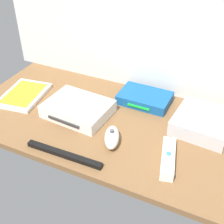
# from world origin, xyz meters

# --- Properties ---
(ground_plane) EXTENTS (1.00, 0.48, 0.02)m
(ground_plane) POSITION_xyz_m (0.00, 0.00, -0.01)
(ground_plane) COLOR brown
(ground_plane) RESTS_ON ground
(back_wall) EXTENTS (1.10, 0.01, 0.64)m
(back_wall) POSITION_xyz_m (0.00, 0.25, 0.32)
(back_wall) COLOR silver
(back_wall) RESTS_ON ground
(game_console) EXTENTS (0.22, 0.18, 0.04)m
(game_console) POSITION_xyz_m (-0.12, -0.01, 0.02)
(game_console) COLOR white
(game_console) RESTS_ON ground_plane
(mini_computer) EXTENTS (0.18, 0.18, 0.05)m
(mini_computer) POSITION_xyz_m (0.27, 0.09, 0.03)
(mini_computer) COLOR silver
(mini_computer) RESTS_ON ground_plane
(game_case) EXTENTS (0.16, 0.21, 0.02)m
(game_case) POSITION_xyz_m (-0.36, 0.00, 0.01)
(game_case) COLOR white
(game_case) RESTS_ON ground_plane
(network_router) EXTENTS (0.18, 0.13, 0.03)m
(network_router) POSITION_xyz_m (0.06, 0.16, 0.02)
(network_router) COLOR #145193
(network_router) RESTS_ON ground_plane
(remote_wand) EXTENTS (0.07, 0.15, 0.03)m
(remote_wand) POSITION_xyz_m (0.22, -0.10, 0.02)
(remote_wand) COLOR white
(remote_wand) RESTS_ON ground_plane
(remote_nunchuk) EXTENTS (0.08, 0.11, 0.05)m
(remote_nunchuk) POSITION_xyz_m (0.04, -0.09, 0.02)
(remote_nunchuk) COLOR white
(remote_nunchuk) RESTS_ON ground_plane
(sensor_bar) EXTENTS (0.24, 0.02, 0.01)m
(sensor_bar) POSITION_xyz_m (-0.06, -0.20, 0.01)
(sensor_bar) COLOR black
(sensor_bar) RESTS_ON ground_plane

